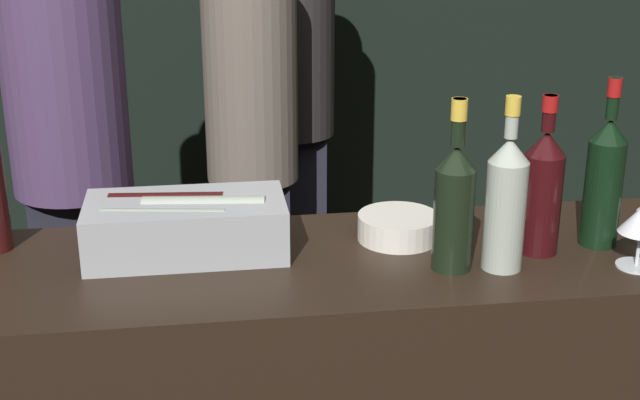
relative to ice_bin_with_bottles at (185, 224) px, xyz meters
The scene contains 9 objects.
ice_bin_with_bottles is the anchor object (origin of this frame).
bowl_white 0.46m from the ice_bin_with_bottles, ahead, with size 0.18×0.18×0.06m.
champagne_bottle 0.56m from the ice_bin_with_bottles, 16.14° to the right, with size 0.08×0.08×0.35m.
rose_wine_bottle 0.66m from the ice_bin_with_bottles, 14.67° to the right, with size 0.08×0.08×0.36m.
red_wine_bottle_tall 0.75m from the ice_bin_with_bottles, ahead, with size 0.08×0.08×0.34m.
red_wine_bottle_burgundy 0.89m from the ice_bin_with_bottles, ahead, with size 0.08×0.08×0.37m.
person_in_hoodie 1.18m from the ice_bin_with_bottles, 108.72° to the left, with size 0.39×0.39×1.76m.
person_blond_tee 1.38m from the ice_bin_with_bottles, 80.33° to the left, with size 0.33×0.33×1.64m.
person_grey_polo 1.70m from the ice_bin_with_bottles, 76.02° to the left, with size 0.33×0.33×1.78m.
Camera 1 is at (-0.24, -1.43, 1.79)m, focal length 50.00 mm.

